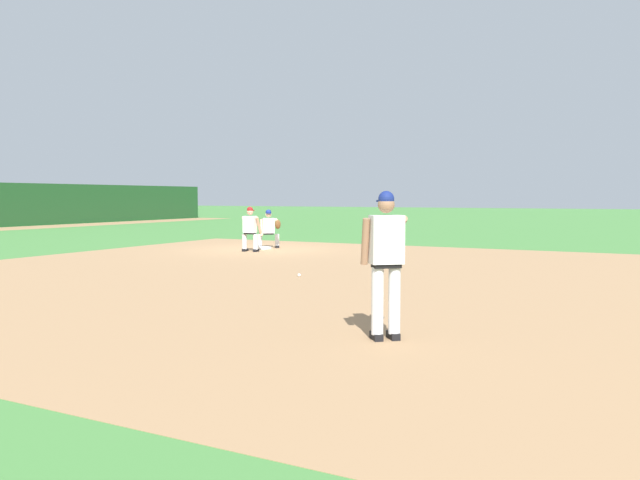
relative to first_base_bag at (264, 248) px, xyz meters
name	(u,v)px	position (x,y,z in m)	size (l,w,h in m)	color
ground_plane	(264,249)	(0.00, 0.00, -0.04)	(160.00, 160.00, 0.00)	#47843D
infield_dirt_patch	(296,274)	(-5.31, -4.28, -0.04)	(18.00, 18.00, 0.01)	#A87F56
first_base_bag	(264,248)	(0.00, 0.00, 0.00)	(0.38, 0.38, 0.09)	white
baseball	(299,275)	(-5.76, -4.60, -0.01)	(0.07, 0.07, 0.07)	white
pitcher	(387,256)	(-10.59, -8.54, 1.01)	(0.85, 0.57, 1.86)	black
first_baseman	(269,227)	(0.49, 0.07, 0.69)	(0.78, 1.07, 1.34)	black
baserunner	(250,227)	(-0.95, -0.09, 0.75)	(0.48, 0.62, 1.46)	black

